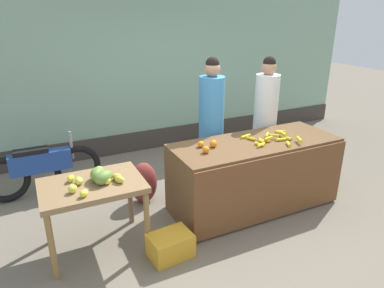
# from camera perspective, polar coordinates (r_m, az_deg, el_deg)

# --- Properties ---
(ground_plane) EXTENTS (24.00, 24.00, 0.00)m
(ground_plane) POSITION_cam_1_polar(r_m,az_deg,el_deg) (4.57, 4.18, -11.34)
(ground_plane) COLOR #756B5B
(market_wall_back) EXTENTS (8.77, 0.23, 3.28)m
(market_wall_back) POSITION_cam_1_polar(r_m,az_deg,el_deg) (6.33, -7.70, 13.30)
(market_wall_back) COLOR #8CB299
(market_wall_back) RESTS_ON ground
(fruit_stall_counter) EXTENTS (2.16, 0.85, 0.91)m
(fruit_stall_counter) POSITION_cam_1_polar(r_m,az_deg,el_deg) (4.60, 10.15, -4.94)
(fruit_stall_counter) COLOR brown
(fruit_stall_counter) RESTS_ON ground
(side_table_wooden) EXTENTS (1.04, 0.72, 0.79)m
(side_table_wooden) POSITION_cam_1_polar(r_m,az_deg,el_deg) (3.79, -15.93, -7.57)
(side_table_wooden) COLOR olive
(side_table_wooden) RESTS_ON ground
(banana_bunch_pile) EXTENTS (0.67, 0.56, 0.07)m
(banana_bunch_pile) POSITION_cam_1_polar(r_m,az_deg,el_deg) (4.50, 12.94, 0.95)
(banana_bunch_pile) COLOR yellow
(banana_bunch_pile) RESTS_ON fruit_stall_counter
(orange_pile) EXTENTS (0.25, 0.27, 0.09)m
(orange_pile) POSITION_cam_1_polar(r_m,az_deg,el_deg) (4.11, 2.57, -0.28)
(orange_pile) COLOR orange
(orange_pile) RESTS_ON fruit_stall_counter
(mango_papaya_pile) EXTENTS (0.58, 0.55, 0.14)m
(mango_papaya_pile) POSITION_cam_1_polar(r_m,az_deg,el_deg) (3.71, -15.13, -5.30)
(mango_papaya_pile) COLOR yellow
(mango_papaya_pile) RESTS_ON side_table_wooden
(vendor_woman_blue_shirt) EXTENTS (0.34, 0.34, 1.89)m
(vendor_woman_blue_shirt) POSITION_cam_1_polar(r_m,az_deg,el_deg) (4.80, 3.15, 2.93)
(vendor_woman_blue_shirt) COLOR #33333D
(vendor_woman_blue_shirt) RESTS_ON ground
(vendor_woman_white_shirt) EXTENTS (0.34, 0.34, 1.85)m
(vendor_woman_white_shirt) POSITION_cam_1_polar(r_m,az_deg,el_deg) (5.25, 11.83, 3.90)
(vendor_woman_white_shirt) COLOR #33333D
(vendor_woman_white_shirt) RESTS_ON ground
(parked_motorcycle) EXTENTS (1.60, 0.18, 0.88)m
(parked_motorcycle) POSITION_cam_1_polar(r_m,az_deg,el_deg) (5.25, -23.37, -3.68)
(parked_motorcycle) COLOR black
(parked_motorcycle) RESTS_ON ground
(produce_crate) EXTENTS (0.47, 0.36, 0.26)m
(produce_crate) POSITION_cam_1_polar(r_m,az_deg,el_deg) (3.83, -3.54, -16.21)
(produce_crate) COLOR gold
(produce_crate) RESTS_ON ground
(produce_sack) EXTENTS (0.36, 0.30, 0.57)m
(produce_sack) POSITION_cam_1_polar(r_m,az_deg,el_deg) (4.73, -7.90, -6.29)
(produce_sack) COLOR maroon
(produce_sack) RESTS_ON ground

